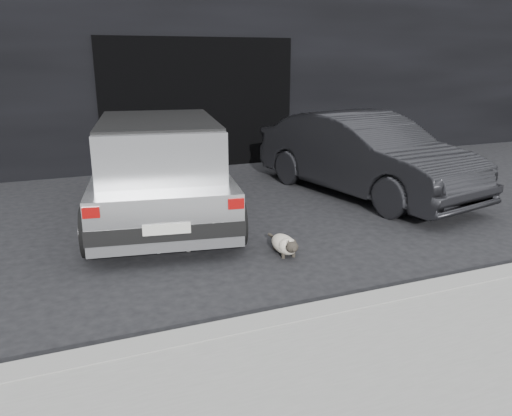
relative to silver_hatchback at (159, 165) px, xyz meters
name	(u,v)px	position (x,y,z in m)	size (l,w,h in m)	color
ground	(212,231)	(0.49, -0.82, -0.78)	(80.00, 80.00, 0.00)	black
building_facade	(175,44)	(1.49, 5.18, 1.72)	(34.00, 4.00, 5.00)	black
garage_opening	(200,104)	(1.49, 3.17, 0.52)	(4.00, 0.10, 2.60)	black
curb	(396,299)	(1.49, -3.42, -0.72)	(18.00, 0.25, 0.12)	gray
sidewalk	(499,371)	(1.49, -4.62, -0.72)	(18.00, 2.20, 0.11)	gray
silver_hatchback	(159,165)	(0.00, 0.00, 0.00)	(2.40, 4.09, 1.42)	#ABADB0
second_car	(364,155)	(3.40, 0.05, -0.11)	(1.42, 4.08, 1.34)	black
cat_siamese	(285,245)	(1.06, -1.91, -0.66)	(0.29, 0.76, 0.26)	beige
cat_white	(176,234)	(-0.09, -1.30, -0.58)	(0.87, 0.41, 0.41)	silver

